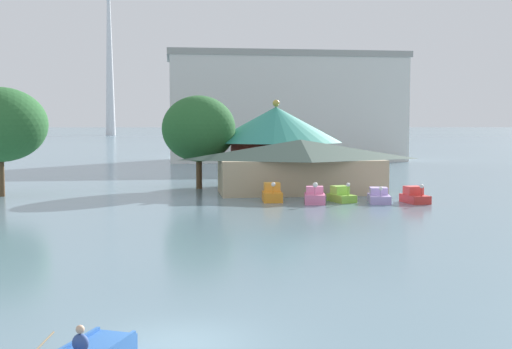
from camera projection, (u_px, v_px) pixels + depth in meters
The scene contains 12 objects.
ground_plane at pixel (182, 343), 18.51m from camera, with size 2000.00×2000.00×0.00m, color slate.
pedal_boat_orange at pixel (272, 194), 52.06m from camera, with size 1.67×2.45×1.64m.
pedal_boat_pink at pixel (315, 196), 50.83m from camera, with size 1.99×2.65×1.74m.
pedal_boat_lime at pixel (341, 195), 51.89m from camera, with size 2.03×2.69×1.61m.
pedal_boat_lavender at pixel (379, 197), 51.41m from camera, with size 2.19×3.26×1.40m.
pedal_boat_red at pixel (415, 196), 51.20m from camera, with size 1.78×2.71×1.57m.
boathouse at pixel (301, 165), 57.96m from camera, with size 15.60×6.79×4.81m.
green_roof_pavilion at pixel (276, 139), 64.48m from camera, with size 13.07×13.07×8.61m.
shoreline_tree_tall_left at pixel (0, 125), 55.18m from camera, with size 7.99×7.99×9.37m.
shoreline_tree_mid at pixel (199, 129), 61.91m from camera, with size 7.04×7.04×8.92m.
background_building_block at pixel (285, 107), 108.50m from camera, with size 39.15×13.54×17.83m.
distant_broadcast_tower at pixel (109, 24), 333.08m from camera, with size 8.53×8.53×140.73m.
Camera 1 is at (-0.26, -18.19, 6.28)m, focal length 45.47 mm.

